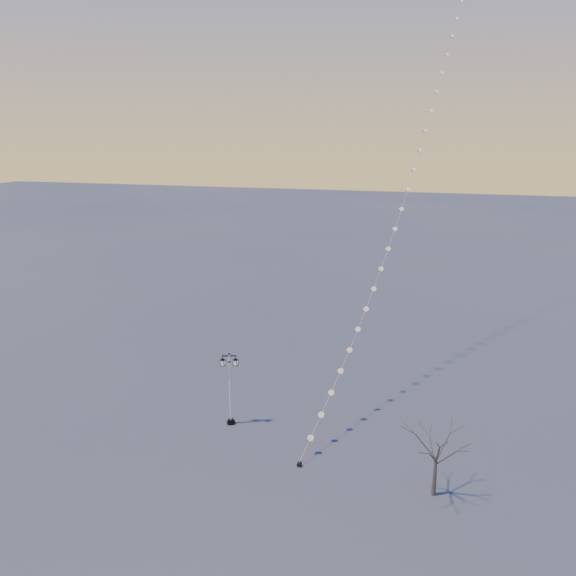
% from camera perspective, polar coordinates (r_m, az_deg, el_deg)
% --- Properties ---
extents(ground, '(300.00, 300.00, 0.00)m').
position_cam_1_polar(ground, '(29.50, -2.66, -17.73)').
color(ground, '#4A4C4B').
rests_on(ground, ground).
extents(street_lamp, '(1.06, 0.60, 4.31)m').
position_cam_1_polar(street_lamp, '(32.61, -5.84, -9.66)').
color(street_lamp, black).
rests_on(street_lamp, ground).
extents(bare_tree, '(2.14, 2.14, 3.54)m').
position_cam_1_polar(bare_tree, '(27.31, 14.69, -15.12)').
color(bare_tree, '#463E30').
rests_on(bare_tree, ground).
extents(kite_train, '(6.52, 33.80, 31.72)m').
position_cam_1_polar(kite_train, '(40.94, 12.17, 14.43)').
color(kite_train, black).
rests_on(kite_train, ground).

